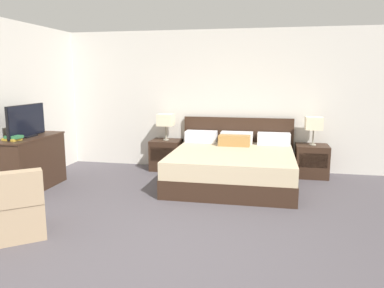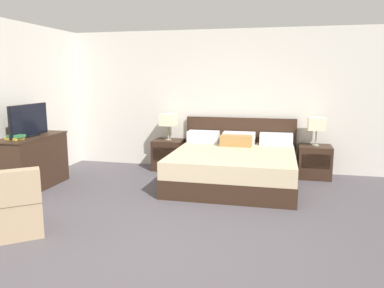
% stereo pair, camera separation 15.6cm
% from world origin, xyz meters
% --- Properties ---
extents(ground_plane, '(11.11, 11.11, 0.00)m').
position_xyz_m(ground_plane, '(0.00, 0.00, 0.00)').
color(ground_plane, '#4C474C').
extents(wall_back, '(6.78, 0.06, 2.54)m').
position_xyz_m(wall_back, '(0.00, 3.73, 1.27)').
color(wall_back, beige).
rests_on(wall_back, ground).
extents(wall_left, '(0.06, 5.50, 2.54)m').
position_xyz_m(wall_left, '(-2.82, 1.55, 1.27)').
color(wall_left, beige).
rests_on(wall_left, ground).
extents(bed, '(1.98, 1.99, 0.97)m').
position_xyz_m(bed, '(0.47, 2.73, 0.30)').
color(bed, '#332116').
rests_on(bed, ground).
extents(nightstand_left, '(0.54, 0.47, 0.55)m').
position_xyz_m(nightstand_left, '(-0.83, 3.40, 0.28)').
color(nightstand_left, '#332116').
rests_on(nightstand_left, ground).
extents(nightstand_right, '(0.54, 0.47, 0.55)m').
position_xyz_m(nightstand_right, '(1.76, 3.40, 0.28)').
color(nightstand_right, '#332116').
rests_on(nightstand_right, ground).
extents(table_lamp_left, '(0.28, 0.28, 0.48)m').
position_xyz_m(table_lamp_left, '(-0.83, 3.41, 0.92)').
color(table_lamp_left, gray).
rests_on(table_lamp_left, nightstand_left).
extents(table_lamp_right, '(0.28, 0.28, 0.48)m').
position_xyz_m(table_lamp_right, '(1.76, 3.41, 0.92)').
color(table_lamp_right, gray).
rests_on(table_lamp_right, nightstand_right).
extents(dresser, '(0.49, 1.21, 0.82)m').
position_xyz_m(dresser, '(-2.52, 1.80, 0.42)').
color(dresser, '#332116').
rests_on(dresser, ground).
extents(tv, '(0.18, 0.85, 0.48)m').
position_xyz_m(tv, '(-2.52, 1.77, 1.05)').
color(tv, black).
rests_on(tv, dresser).
extents(book_red_cover, '(0.26, 0.20, 0.03)m').
position_xyz_m(book_red_cover, '(-2.54, 1.44, 0.84)').
color(book_red_cover, gold).
rests_on(book_red_cover, dresser).
extents(book_blue_cover, '(0.21, 0.16, 0.04)m').
position_xyz_m(book_blue_cover, '(-2.51, 1.44, 0.87)').
color(book_blue_cover, '#2D7042').
rests_on(book_blue_cover, book_red_cover).
extents(armchair_by_window, '(0.96, 0.96, 0.76)m').
position_xyz_m(armchair_by_window, '(-1.71, 0.20, 0.28)').
color(armchair_by_window, '#9E8466').
rests_on(armchair_by_window, ground).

